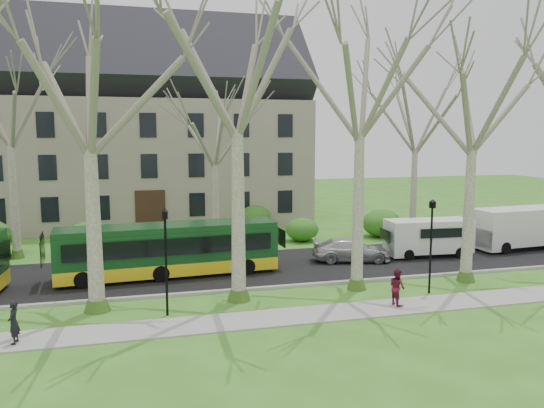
{
  "coord_description": "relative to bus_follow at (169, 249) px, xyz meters",
  "views": [
    {
      "loc": [
        -7.17,
        -22.27,
        7.36
      ],
      "look_at": [
        -0.52,
        3.0,
        3.9
      ],
      "focal_mm": 35.0,
      "sensor_mm": 36.0,
      "label": 1
    }
  ],
  "objects": [
    {
      "name": "lamp_row",
      "position": [
        5.5,
        -5.99,
        1.12
      ],
      "size": [
        36.22,
        0.22,
        4.3
      ],
      "color": "black",
      "rests_on": "ground"
    },
    {
      "name": "road",
      "position": [
        5.5,
        0.51,
        -1.42
      ],
      "size": [
        80.0,
        8.0,
        0.06
      ],
      "primitive_type": "cube",
      "color": "black",
      "rests_on": "ground"
    },
    {
      "name": "ground",
      "position": [
        5.5,
        -4.99,
        -1.45
      ],
      "size": [
        120.0,
        120.0,
        0.0
      ],
      "primitive_type": "plane",
      "color": "#3A7020",
      "rests_on": "ground"
    },
    {
      "name": "van_b",
      "position": [
        22.03,
        0.94,
        -0.08
      ],
      "size": [
        6.14,
        2.65,
        2.61
      ],
      "primitive_type": null,
      "rotation": [
        0.0,
        0.0,
        0.08
      ],
      "color": "silver",
      "rests_on": "road"
    },
    {
      "name": "sedan",
      "position": [
        10.39,
        0.56,
        -0.74
      ],
      "size": [
        4.79,
        2.78,
        1.31
      ],
      "primitive_type": "imported",
      "rotation": [
        0.0,
        0.0,
        1.35
      ],
      "color": "#ABABAF",
      "rests_on": "road"
    },
    {
      "name": "pedestrian_b",
      "position": [
        9.14,
        -7.31,
        -0.61
      ],
      "size": [
        0.69,
        0.84,
        1.57
      ],
      "primitive_type": "imported",
      "rotation": [
        0.0,
        0.0,
        1.71
      ],
      "color": "maroon",
      "rests_on": "sidewalk"
    },
    {
      "name": "tree_row_verge",
      "position": [
        5.5,
        -4.69,
        5.55
      ],
      "size": [
        49.0,
        7.0,
        14.0
      ],
      "color": "gray",
      "rests_on": "ground"
    },
    {
      "name": "curb",
      "position": [
        5.5,
        -3.49,
        -1.38
      ],
      "size": [
        80.0,
        0.25,
        0.14
      ],
      "primitive_type": "cube",
      "color": "#A5A39E",
      "rests_on": "ground"
    },
    {
      "name": "van_a",
      "position": [
        15.38,
        0.59,
        -0.28
      ],
      "size": [
        5.19,
        2.22,
        2.21
      ],
      "primitive_type": null,
      "rotation": [
        0.0,
        0.0,
        -0.08
      ],
      "color": "silver",
      "rests_on": "road"
    },
    {
      "name": "building",
      "position": [
        -0.5,
        19.01,
        6.62
      ],
      "size": [
        26.5,
        12.2,
        16.0
      ],
      "color": "gray",
      "rests_on": "ground"
    },
    {
      "name": "bus_follow",
      "position": [
        0.0,
        0.0,
        0.0
      ],
      "size": [
        11.24,
        3.0,
        2.78
      ],
      "primitive_type": null,
      "rotation": [
        0.0,
        0.0,
        0.06
      ],
      "color": "#113E1A",
      "rests_on": "road"
    },
    {
      "name": "tree_row_far",
      "position": [
        4.17,
        6.01,
        4.55
      ],
      "size": [
        33.0,
        7.0,
        12.0
      ],
      "color": "gray",
      "rests_on": "ground"
    },
    {
      "name": "pedestrian_a",
      "position": [
        -5.88,
        -7.76,
        -0.62
      ],
      "size": [
        0.43,
        0.6,
        1.54
      ],
      "primitive_type": "imported",
      "rotation": [
        0.0,
        0.0,
        -1.69
      ],
      "color": "black",
      "rests_on": "sidewalk"
    },
    {
      "name": "sidewalk",
      "position": [
        5.5,
        -7.49,
        -1.42
      ],
      "size": [
        70.0,
        2.0,
        0.06
      ],
      "primitive_type": "cube",
      "color": "gray",
      "rests_on": "ground"
    },
    {
      "name": "hedges",
      "position": [
        0.84,
        9.01,
        -0.45
      ],
      "size": [
        30.6,
        8.6,
        2.0
      ],
      "color": "#2A641C",
      "rests_on": "ground"
    }
  ]
}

